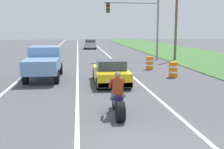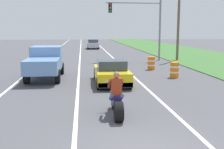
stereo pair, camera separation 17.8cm
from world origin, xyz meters
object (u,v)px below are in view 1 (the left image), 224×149
Objects in this scene: construction_barrel_nearest at (173,70)px; construction_barrel_mid at (150,63)px; sports_car_yellow at (111,73)px; distant_car_far_ahead at (90,44)px; traffic_light_mast_near at (141,19)px; pickup_truck_left_lane_light_blue at (44,61)px; motorcycle_with_rider at (118,100)px.

construction_barrel_nearest is 1.00× the size of construction_barrel_mid.
sports_car_yellow reaches higher than construction_barrel_nearest.
sports_car_yellow is at bearing -90.20° from distant_car_far_ahead.
sports_car_yellow is 1.08× the size of distant_car_far_ahead.
traffic_light_mast_near is 6.00× the size of construction_barrel_nearest.
pickup_truck_left_lane_light_blue reaches higher than distant_car_far_ahead.
construction_barrel_mid is (7.58, 3.18, -0.60)m from pickup_truck_left_lane_light_blue.
pickup_truck_left_lane_light_blue is at bearing -157.27° from construction_barrel_mid.
sports_car_yellow is at bearing 85.73° from motorcycle_with_rider.
sports_car_yellow is at bearing -110.44° from traffic_light_mast_near.
motorcycle_with_rider is 18.64m from traffic_light_mast_near.
traffic_light_mast_near is 7.30m from construction_barrel_mid.
construction_barrel_mid is 0.25× the size of distant_car_far_ahead.
distant_car_far_ahead is (-4.14, 27.67, 0.27)m from construction_barrel_nearest.
construction_barrel_mid is (-0.61, 3.65, 0.00)m from construction_barrel_nearest.
traffic_light_mast_near reaches higher than construction_barrel_nearest.
pickup_truck_left_lane_light_blue is 8.24m from construction_barrel_mid.
traffic_light_mast_near is at bearing 83.97° from construction_barrel_mid.
pickup_truck_left_lane_light_blue reaches higher than sports_car_yellow.
motorcycle_with_rider is at bearing -66.86° from pickup_truck_left_lane_light_blue.
traffic_light_mast_near is 10.61m from construction_barrel_nearest.
pickup_truck_left_lane_light_blue reaches higher than construction_barrel_nearest.
motorcycle_with_rider is 9.01m from construction_barrel_nearest.
construction_barrel_nearest is at bearing 20.13° from sports_car_yellow.
pickup_truck_left_lane_light_blue is 27.50m from distant_car_far_ahead.
sports_car_yellow is (0.46, 6.13, 0.04)m from motorcycle_with_rider.
distant_car_far_ahead is at bearing 98.51° from construction_barrel_nearest.
traffic_light_mast_near reaches higher than motorcycle_with_rider.
distant_car_far_ahead is (-4.20, 17.68, -3.28)m from traffic_light_mast_near.
construction_barrel_mid is at bearing 22.73° from pickup_truck_left_lane_light_blue.
pickup_truck_left_lane_light_blue is (-3.49, 8.16, 0.51)m from motorcycle_with_rider.
construction_barrel_nearest is at bearing -80.52° from construction_barrel_mid.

